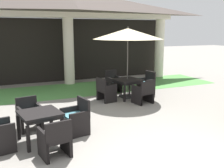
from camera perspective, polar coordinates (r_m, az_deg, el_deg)
name	(u,v)px	position (r m, az deg, el deg)	size (l,w,h in m)	color
background_pavilion	(67,11)	(12.44, -9.94, 15.53)	(11.19, 2.71, 4.32)	beige
lawn_strip	(77,89)	(11.32, -7.65, -1.13)	(12.99, 2.71, 0.01)	#519347
patio_table_mid_left	(127,82)	(9.75, 3.37, 0.50)	(1.07, 1.07, 0.71)	black
patio_umbrella_mid_left	(128,34)	(9.56, 3.50, 10.90)	(2.56, 2.56, 2.64)	#2D2D2D
patio_chair_mid_left_south	(143,93)	(9.07, 6.92, -1.87)	(0.68, 0.66, 0.82)	black
patio_chair_mid_left_east	(147,84)	(10.38, 7.64, 0.01)	(0.59, 0.66, 0.91)	black
patio_chair_mid_left_west	(106,90)	(9.28, -1.43, -1.40)	(0.60, 0.70, 0.86)	black
patio_chair_mid_left_north	(113,82)	(10.56, 0.30, 0.36)	(0.62, 0.58, 0.92)	black
patio_table_mid_right	(40,116)	(6.15, -15.57, -6.85)	(1.01, 1.01, 0.71)	black
patio_chair_mid_right_east	(76,117)	(6.52, -7.87, -7.30)	(0.65, 0.71, 0.87)	black
patio_chair_mid_right_south	(55,139)	(5.43, -12.41, -11.76)	(0.64, 0.63, 0.81)	black
patio_chair_mid_right_north	(29,115)	(7.04, -17.77, -6.46)	(0.64, 0.61, 0.82)	black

